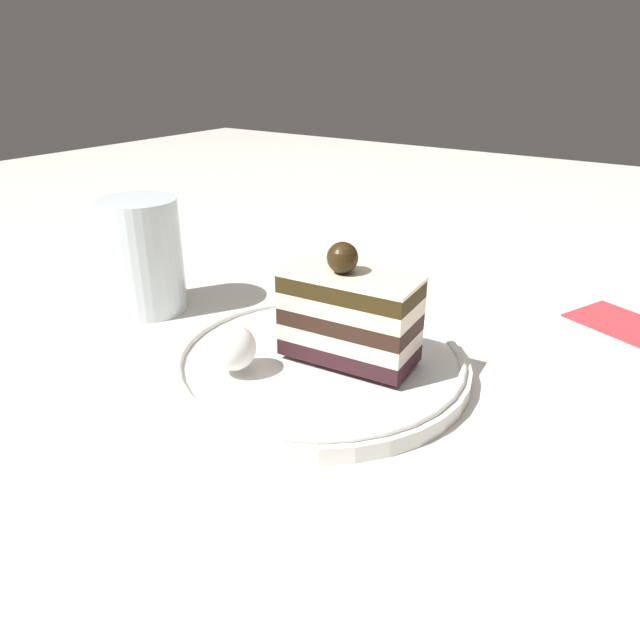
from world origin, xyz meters
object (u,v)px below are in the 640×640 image
Objects in this scene: cake_slice at (349,314)px; fork at (314,303)px; drink_glass_near at (144,263)px; dessert_plate at (320,362)px; folded_napkin at (638,329)px; whipped_cream_dollop at (233,347)px.

cake_slice is 0.11m from fork.
cake_slice is at bearing 140.35° from fork.
dessert_plate is at bearing 177.62° from drink_glass_near.
dessert_plate is at bearing 128.14° from fork.
fork is 0.80× the size of folded_napkin.
dessert_plate is at bearing 20.18° from cake_slice.
cake_slice and drink_glass_near have the same top height.
fork is at bearing -39.65° from cake_slice.
folded_napkin is (-0.27, -0.16, -0.02)m from fork.
dessert_plate is 0.08m from whipped_cream_dollop.
cake_slice is 0.09m from whipped_cream_dollop.
cake_slice reaches higher than whipped_cream_dollop.
dessert_plate is at bearing -124.84° from whipped_cream_dollop.
dessert_plate is 0.32m from folded_napkin.
whipped_cream_dollop is at bearing 159.33° from drink_glass_near.
drink_glass_near is at bearing -0.22° from cake_slice.
drink_glass_near reaches higher than fork.
fork is 0.86× the size of drink_glass_near.
fork is 0.32m from folded_napkin.
dessert_plate is 6.76× the size of whipped_cream_dollop.
drink_glass_near is at bearing 22.87° from fork.
whipped_cream_dollop reaches higher than fork.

